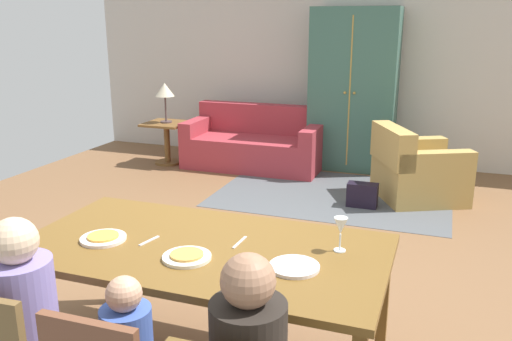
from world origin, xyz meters
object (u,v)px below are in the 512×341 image
Objects in this scene: wine_glass at (341,227)px; person_man at (32,336)px; couch at (255,145)px; plate_near_child at (187,257)px; plate_near_woman at (294,267)px; armoire at (353,90)px; dining_table at (202,256)px; table_lamp at (165,91)px; armchair at (415,171)px; handbag at (362,195)px; side_table at (167,137)px; plate_near_man at (103,239)px.

wine_glass is 1.58m from person_man.
couch is (-0.69, 4.94, -0.21)m from person_man.
person_man is at bearing -144.92° from wine_glass.
plate_near_child is 0.81m from wine_glass.
armoire reaches higher than plate_near_woman.
dining_table is 3.66× the size of table_lamp.
couch is 1.59× the size of armchair.
table_lamp is (-2.44, 4.16, 0.24)m from plate_near_child.
armchair is at bearing 76.30° from plate_near_child.
armchair is at bearing 86.63° from wine_glass.
armchair is (0.20, 3.38, -0.57)m from wine_glass.
handbag is at bearing -35.18° from couch.
armchair is 0.55× the size of armoire.
table_lamp is at bearing 126.16° from plate_near_woman.
person_man is at bearing -127.82° from dining_table.
dining_table is 1.08× the size of couch.
wine_glass is 0.34× the size of table_lamp.
armoire reaches higher than plate_near_child.
side_table is at bearing 126.16° from plate_near_woman.
dining_table is at bearing -73.76° from couch.
plate_near_woman is 4.71m from couch.
plate_near_man is at bearing 89.77° from person_man.
side_table is at bearing 162.45° from handbag.
armoire is at bearing 89.99° from plate_near_child.
plate_near_man is at bearing -96.54° from armoire.
couch is at bearing 162.35° from armchair.
plate_near_man and plate_near_woman have the same top height.
person_man is (-0.55, -0.70, -0.18)m from dining_table.
armchair is at bearing -17.65° from couch.
couch is at bearing 105.61° from plate_near_child.
armchair is (0.37, 3.66, -0.45)m from plate_near_woman.
armchair is (1.45, 3.68, -0.45)m from plate_near_man.
armoire is (-0.71, 4.45, 0.16)m from wine_glass.
table_lamp is (-2.44, 3.98, 0.31)m from dining_table.
armchair is at bearing -49.72° from armoire.
side_table is (-1.89, 4.10, -0.39)m from plate_near_man.
table_lamp reaches higher than side_table.
plate_near_child is 0.22× the size of armchair.
armchair reaches higher than plate_near_woman.
armchair is at bearing 68.41° from plate_near_man.
person_man is (-0.55, -0.52, -0.26)m from plate_near_child.
person_man is (-1.09, -0.60, -0.26)m from plate_near_woman.
wine_glass is 3.43m from armchair.
plate_near_woman is at bearing 28.97° from person_man.
armchair is (1.46, 4.26, -0.19)m from person_man.
armoire is (0.00, 4.81, 0.28)m from plate_near_child.
couch reaches higher than dining_table.
plate_near_man is 3.40m from handbag.
wine_glass is 0.16× the size of armchair.
dining_table reaches higher than handbag.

